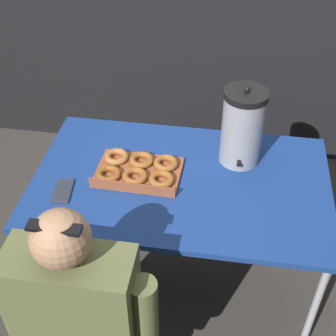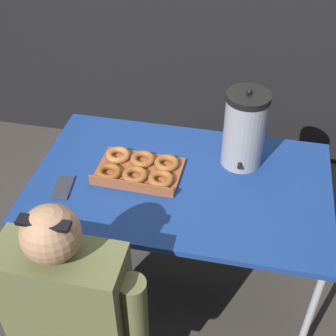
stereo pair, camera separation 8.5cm
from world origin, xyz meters
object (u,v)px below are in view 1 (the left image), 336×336
donut_box (138,170)px  cell_phone (63,191)px  coffee_urn (242,127)px  person_seated (81,331)px

donut_box → cell_phone: size_ratio=2.44×
cell_phone → donut_box: bearing=22.4°
donut_box → coffee_urn: bearing=23.4°
donut_box → coffee_urn: (0.45, 0.18, 0.16)m
coffee_urn → donut_box: bearing=-158.2°
donut_box → person_seated: 0.73m
coffee_urn → cell_phone: (-0.75, -0.35, -0.18)m
coffee_urn → person_seated: (-0.54, -0.86, -0.40)m
donut_box → person_seated: bearing=-95.9°
cell_phone → person_seated: size_ratio=0.14×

